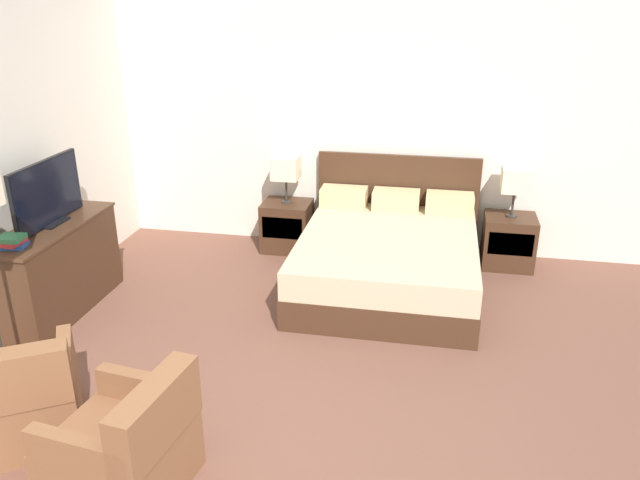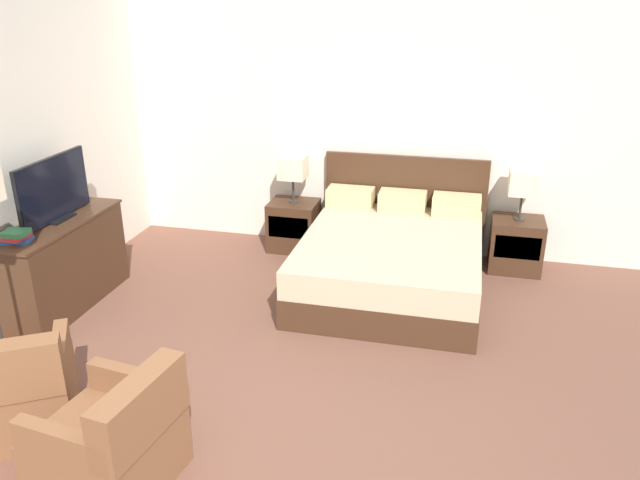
# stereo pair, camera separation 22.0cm
# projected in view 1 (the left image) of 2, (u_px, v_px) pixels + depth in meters

# --- Properties ---
(wall_back) EXTENTS (6.49, 0.06, 2.85)m
(wall_back) POSITION_uv_depth(u_px,v_px,m) (360.00, 118.00, 6.57)
(wall_back) COLOR silver
(wall_back) RESTS_ON ground
(bed) EXTENTS (1.72, 2.02, 1.07)m
(bed) POSITION_uv_depth(u_px,v_px,m) (388.00, 257.00, 5.99)
(bed) COLOR #422819
(bed) RESTS_ON ground
(nightstand_left) EXTENTS (0.52, 0.45, 0.54)m
(nightstand_left) POSITION_uv_depth(u_px,v_px,m) (287.00, 226.00, 6.85)
(nightstand_left) COLOR #422819
(nightstand_left) RESTS_ON ground
(nightstand_right) EXTENTS (0.52, 0.45, 0.54)m
(nightstand_right) POSITION_uv_depth(u_px,v_px,m) (508.00, 241.00, 6.43)
(nightstand_right) COLOR #422819
(nightstand_right) RESTS_ON ground
(table_lamp_left) EXTENTS (0.28, 0.28, 0.51)m
(table_lamp_left) POSITION_uv_depth(u_px,v_px,m) (286.00, 168.00, 6.61)
(table_lamp_left) COLOR #332D28
(table_lamp_left) RESTS_ON nightstand_left
(table_lamp_right) EXTENTS (0.28, 0.28, 0.51)m
(table_lamp_right) POSITION_uv_depth(u_px,v_px,m) (516.00, 180.00, 6.19)
(table_lamp_right) COLOR #332D28
(table_lamp_right) RESTS_ON nightstand_right
(dresser) EXTENTS (0.49, 1.39, 0.81)m
(dresser) POSITION_uv_depth(u_px,v_px,m) (56.00, 268.00, 5.45)
(dresser) COLOR #422819
(dresser) RESTS_ON ground
(tv) EXTENTS (0.18, 0.92, 0.55)m
(tv) POSITION_uv_depth(u_px,v_px,m) (47.00, 194.00, 5.26)
(tv) COLOR black
(tv) RESTS_ON dresser
(book_red_cover) EXTENTS (0.25, 0.21, 0.03)m
(book_red_cover) POSITION_uv_depth(u_px,v_px,m) (12.00, 246.00, 4.86)
(book_red_cover) COLOR #234C8E
(book_red_cover) RESTS_ON dresser
(book_blue_cover) EXTENTS (0.20, 0.20, 0.03)m
(book_blue_cover) POSITION_uv_depth(u_px,v_px,m) (10.00, 242.00, 4.85)
(book_blue_cover) COLOR #B7282D
(book_blue_cover) RESTS_ON book_red_cover
(book_small_top) EXTENTS (0.20, 0.18, 0.04)m
(book_small_top) POSITION_uv_depth(u_px,v_px,m) (11.00, 238.00, 4.84)
(book_small_top) COLOR #2D7042
(book_small_top) RESTS_ON book_blue_cover
(armchair_by_window) EXTENTS (0.94, 0.94, 0.76)m
(armchair_by_window) POSITION_uv_depth(u_px,v_px,m) (20.00, 401.00, 3.91)
(armchair_by_window) COLOR brown
(armchair_by_window) RESTS_ON ground
(armchair_companion) EXTENTS (0.78, 0.77, 0.76)m
(armchair_companion) POSITION_uv_depth(u_px,v_px,m) (126.00, 450.00, 3.50)
(armchair_companion) COLOR brown
(armchair_companion) RESTS_ON ground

